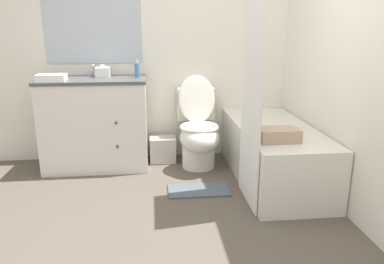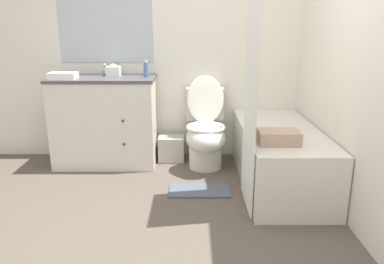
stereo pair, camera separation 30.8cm
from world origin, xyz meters
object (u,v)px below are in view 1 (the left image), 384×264
(toilet, at_px, (198,133))
(bath_mat, at_px, (199,190))
(vanity_cabinet, at_px, (96,123))
(wastebasket, at_px, (163,149))
(soap_dispenser, at_px, (137,70))
(bathtub, at_px, (273,153))
(bath_towel_folded, at_px, (279,135))
(sink_faucet, at_px, (95,73))
(hand_towel_folded, at_px, (51,78))
(tissue_box, at_px, (103,72))

(toilet, relative_size, bath_mat, 1.71)
(vanity_cabinet, relative_size, toilet, 1.13)
(wastebasket, bearing_deg, toilet, -27.32)
(vanity_cabinet, bearing_deg, soap_dispenser, 2.50)
(vanity_cabinet, height_order, toilet, toilet)
(bathtub, height_order, soap_dispenser, soap_dispenser)
(toilet, xyz_separation_m, bath_towel_folded, (0.53, -0.85, 0.21))
(soap_dispenser, bearing_deg, vanity_cabinet, -177.50)
(toilet, height_order, bath_mat, toilet)
(bathtub, bearing_deg, sink_faucet, 157.30)
(bathtub, xyz_separation_m, hand_towel_folded, (-2.00, 0.37, 0.67))
(sink_faucet, relative_size, bathtub, 0.09)
(vanity_cabinet, relative_size, bath_mat, 1.93)
(bath_towel_folded, bearing_deg, soap_dispenser, 138.89)
(bath_towel_folded, bearing_deg, sink_faucet, 143.59)
(wastebasket, bearing_deg, vanity_cabinet, -172.99)
(sink_faucet, bearing_deg, hand_towel_folded, -136.54)
(sink_faucet, height_order, toilet, sink_faucet)
(toilet, distance_m, wastebasket, 0.46)
(sink_faucet, bearing_deg, tissue_box, -39.60)
(toilet, height_order, bath_towel_folded, toilet)
(sink_faucet, relative_size, hand_towel_folded, 0.56)
(toilet, distance_m, tissue_box, 1.12)
(sink_faucet, distance_m, soap_dispenser, 0.46)
(tissue_box, height_order, bath_towel_folded, tissue_box)
(toilet, xyz_separation_m, soap_dispenser, (-0.59, 0.12, 0.62))
(tissue_box, bearing_deg, sink_faucet, 140.40)
(bathtub, bearing_deg, toilet, 147.58)
(hand_towel_folded, xyz_separation_m, bath_towel_folded, (1.89, -0.81, -0.37))
(toilet, bearing_deg, tissue_box, 167.06)
(vanity_cabinet, distance_m, bath_mat, 1.27)
(tissue_box, xyz_separation_m, hand_towel_folded, (-0.43, -0.26, -0.02))
(soap_dispenser, distance_m, bath_towel_folded, 1.54)
(soap_dispenser, distance_m, bath_mat, 1.32)
(bath_mat, bearing_deg, wastebasket, 109.62)
(sink_faucet, distance_m, bath_towel_folded, 1.95)
(toilet, height_order, wastebasket, toilet)
(wastebasket, xyz_separation_m, tissue_box, (-0.57, 0.03, 0.82))
(vanity_cabinet, distance_m, bathtub, 1.75)
(sink_faucet, xyz_separation_m, bath_mat, (0.95, -0.90, -0.92))
(sink_faucet, bearing_deg, wastebasket, -8.76)
(toilet, relative_size, wastebasket, 3.38)
(sink_faucet, bearing_deg, toilet, -15.67)
(hand_towel_folded, bearing_deg, bath_mat, -23.94)
(sink_faucet, bearing_deg, bathtub, -22.70)
(toilet, distance_m, hand_towel_folded, 1.48)
(vanity_cabinet, relative_size, hand_towel_folded, 4.02)
(vanity_cabinet, relative_size, tissue_box, 6.94)
(toilet, height_order, bathtub, toilet)
(vanity_cabinet, height_order, bath_mat, vanity_cabinet)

